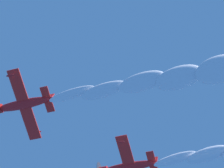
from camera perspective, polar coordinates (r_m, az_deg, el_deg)
name	(u,v)px	position (r m, az deg, el deg)	size (l,w,h in m)	color
airplane_lead	(21,105)	(63.17, -10.26, -2.31)	(8.49, 9.37, 3.06)	red
airplane_left_wingman	(126,167)	(66.79, 1.64, -9.40)	(8.49, 9.38, 2.97)	red
smoke_trail_lead	(200,73)	(57.79, 9.95, 1.25)	(27.67, 4.64, 5.99)	white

